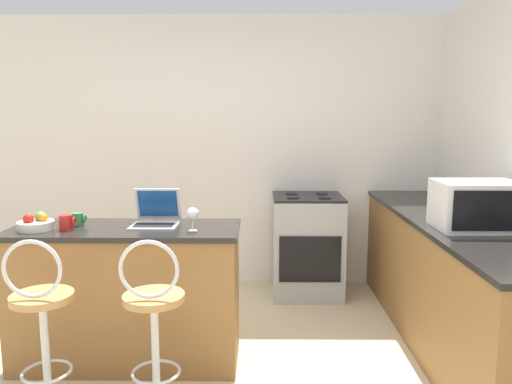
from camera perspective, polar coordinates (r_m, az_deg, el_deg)
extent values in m
cube|color=silver|center=(4.91, -4.92, 4.46)|extent=(12.00, 0.06, 2.60)
cube|color=olive|center=(3.54, -14.44, -11.59)|extent=(1.47, 0.55, 0.90)
cube|color=black|center=(3.41, -14.74, -4.20)|extent=(1.50, 0.58, 0.03)
cube|color=olive|center=(3.94, 21.47, -9.84)|extent=(0.64, 2.72, 0.90)
cube|color=black|center=(3.82, 21.86, -3.17)|extent=(0.67, 2.75, 0.03)
cylinder|color=silver|center=(3.17, -22.89, -16.75)|extent=(0.04, 0.04, 0.65)
torus|color=silver|center=(3.21, -22.77, -18.38)|extent=(0.28, 0.28, 0.02)
cylinder|color=#B7844C|center=(3.04, -23.27, -11.01)|extent=(0.34, 0.34, 0.04)
torus|color=silver|center=(2.90, -24.24, -8.04)|extent=(0.32, 0.02, 0.32)
cylinder|color=silver|center=(2.99, -11.40, -17.81)|extent=(0.04, 0.04, 0.65)
torus|color=silver|center=(3.03, -11.34, -19.51)|extent=(0.28, 0.28, 0.02)
cylinder|color=#B7844C|center=(2.85, -11.61, -11.76)|extent=(0.34, 0.34, 0.04)
torus|color=silver|center=(2.71, -12.15, -8.66)|extent=(0.32, 0.02, 0.32)
cube|color=silver|center=(3.39, -11.53, -3.76)|extent=(0.30, 0.25, 0.01)
cube|color=black|center=(3.37, -11.60, -3.72)|extent=(0.26, 0.14, 0.00)
cube|color=silver|center=(3.50, -11.12, -1.32)|extent=(0.30, 0.09, 0.22)
cube|color=#19478C|center=(3.49, -11.14, -1.30)|extent=(0.27, 0.07, 0.19)
cube|color=white|center=(3.52, 23.96, -1.39)|extent=(0.52, 0.38, 0.31)
cube|color=black|center=(3.33, 24.53, -1.98)|extent=(0.37, 0.01, 0.25)
cube|color=#9EA3A8|center=(4.70, 5.85, -6.18)|extent=(0.63, 0.60, 0.91)
cube|color=black|center=(4.42, 6.20, -7.66)|extent=(0.54, 0.01, 0.41)
cube|color=black|center=(4.60, 5.94, -0.55)|extent=(0.63, 0.60, 0.02)
cylinder|color=black|center=(4.47, 4.26, -0.62)|extent=(0.11, 0.11, 0.01)
cylinder|color=black|center=(4.50, 7.89, -0.62)|extent=(0.11, 0.11, 0.01)
cylinder|color=black|center=(4.71, 4.07, -0.15)|extent=(0.11, 0.11, 0.01)
cylinder|color=black|center=(4.73, 7.53, -0.15)|extent=(0.11, 0.11, 0.01)
cylinder|color=silver|center=(3.52, -23.84, -3.52)|extent=(0.23, 0.23, 0.05)
sphere|color=red|center=(3.50, -24.57, -2.83)|extent=(0.07, 0.07, 0.07)
sphere|color=orange|center=(3.51, -23.16, -2.75)|extent=(0.06, 0.06, 0.06)
sphere|color=#66B233|center=(3.54, -23.42, -2.63)|extent=(0.07, 0.07, 0.07)
cylinder|color=red|center=(3.44, -20.91, -3.25)|extent=(0.09, 0.09, 0.10)
torus|color=red|center=(3.42, -20.06, -3.19)|extent=(0.01, 0.06, 0.06)
cylinder|color=brown|center=(4.11, 23.74, -0.67)|extent=(0.06, 0.06, 0.22)
sphere|color=brown|center=(4.09, 23.85, 1.08)|extent=(0.04, 0.04, 0.04)
cylinder|color=silver|center=(3.21, -7.20, -4.41)|extent=(0.06, 0.06, 0.00)
cylinder|color=silver|center=(3.20, -7.22, -3.72)|extent=(0.01, 0.01, 0.07)
sphere|color=silver|center=(3.19, -7.24, -2.47)|extent=(0.08, 0.08, 0.08)
cylinder|color=#338447|center=(3.55, -19.73, -2.94)|extent=(0.08, 0.08, 0.09)
torus|color=#338447|center=(3.53, -18.96, -2.89)|extent=(0.01, 0.06, 0.06)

